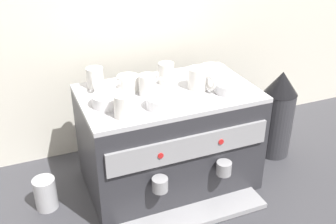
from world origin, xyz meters
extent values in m
plane|color=#38383D|center=(0.00, 0.00, 0.00)|extent=(4.00, 4.00, 0.00)
cube|color=silver|center=(0.00, 0.37, 0.46)|extent=(2.80, 0.03, 0.93)
cube|color=#2D2D33|center=(0.00, 0.00, 0.20)|extent=(0.66, 0.40, 0.39)
cube|color=#B7B7BC|center=(0.00, 0.00, 0.40)|extent=(0.66, 0.40, 0.02)
cube|color=#939399|center=(0.00, -0.21, 0.28)|extent=(0.61, 0.01, 0.09)
cylinder|color=red|center=(-0.12, -0.21, 0.28)|extent=(0.02, 0.01, 0.02)
cylinder|color=red|center=(0.12, -0.21, 0.28)|extent=(0.02, 0.01, 0.02)
cube|color=#939399|center=(0.00, -0.25, 0.01)|extent=(0.56, 0.12, 0.02)
cylinder|color=#939399|center=(-0.13, -0.23, 0.18)|extent=(0.06, 0.06, 0.05)
cylinder|color=#939399|center=(0.13, -0.23, 0.18)|extent=(0.06, 0.06, 0.05)
cylinder|color=white|center=(0.12, -0.02, 0.45)|extent=(0.08, 0.08, 0.08)
torus|color=white|center=(0.14, -0.07, 0.45)|extent=(0.03, 0.06, 0.06)
cylinder|color=white|center=(0.02, 0.07, 0.45)|extent=(0.06, 0.06, 0.08)
torus|color=white|center=(0.02, 0.12, 0.45)|extent=(0.02, 0.06, 0.06)
cylinder|color=white|center=(-0.21, -0.13, 0.45)|extent=(0.06, 0.06, 0.08)
torus|color=white|center=(-0.19, -0.09, 0.45)|extent=(0.03, 0.06, 0.06)
cylinder|color=white|center=(-0.14, 0.06, 0.44)|extent=(0.08, 0.08, 0.06)
torus|color=white|center=(-0.18, 0.04, 0.44)|extent=(0.05, 0.03, 0.05)
cylinder|color=white|center=(-0.08, 0.00, 0.45)|extent=(0.06, 0.06, 0.08)
torus|color=white|center=(-0.04, -0.01, 0.45)|extent=(0.06, 0.02, 0.05)
cylinder|color=white|center=(-0.24, 0.14, 0.45)|extent=(0.06, 0.06, 0.08)
torus|color=white|center=(-0.26, 0.10, 0.45)|extent=(0.03, 0.06, 0.06)
cylinder|color=white|center=(-0.07, -0.11, 0.43)|extent=(0.11, 0.11, 0.04)
cylinder|color=white|center=(-0.07, -0.11, 0.41)|extent=(0.06, 0.06, 0.01)
cylinder|color=white|center=(-0.24, -0.03, 0.43)|extent=(0.11, 0.11, 0.04)
cylinder|color=white|center=(-0.24, -0.03, 0.41)|extent=(0.06, 0.06, 0.01)
cylinder|color=white|center=(0.24, 0.09, 0.42)|extent=(0.11, 0.11, 0.03)
cylinder|color=white|center=(0.24, 0.09, 0.41)|extent=(0.06, 0.06, 0.01)
cylinder|color=white|center=(0.21, -0.09, 0.43)|extent=(0.12, 0.12, 0.04)
cylinder|color=white|center=(0.21, -0.09, 0.41)|extent=(0.06, 0.06, 0.01)
cylinder|color=#333338|center=(0.53, 0.01, 0.15)|extent=(0.14, 0.14, 0.30)
cone|color=black|center=(0.53, 0.01, 0.35)|extent=(0.15, 0.15, 0.10)
cylinder|color=#B7B7BC|center=(-0.49, 0.02, 0.06)|extent=(0.08, 0.08, 0.13)
camera|label=1|loc=(-0.52, -1.26, 1.03)|focal=42.61mm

